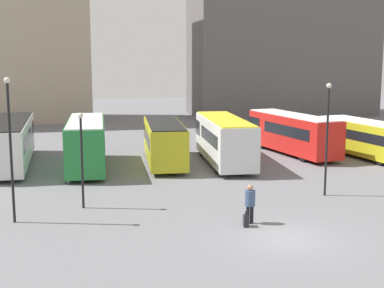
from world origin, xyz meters
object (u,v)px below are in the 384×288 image
Objects in this scene: bus_1 at (86,142)px; lamp_post_2 at (327,131)px; bus_5 at (366,138)px; suitcase at (246,221)px; bus_0 at (10,141)px; bus_3 at (224,139)px; lamp_post_0 at (82,151)px; bus_4 at (292,132)px; traveler at (250,200)px; bus_2 at (164,141)px; lamp_post_1 at (10,140)px.

lamp_post_2 is (12.59, -10.25, 1.78)m from bus_1.
bus_5 reaches higher than suitcase.
bus_0 is 15.02m from bus_3.
lamp_post_0 is (-7.05, 4.61, 2.62)m from suitcase.
bus_5 is at bearing 50.55° from lamp_post_2.
lamp_post_2 is (17.79, -12.37, 1.85)m from bus_0.
lamp_post_0 is at bearing 117.75° from bus_4.
bus_3 is (14.81, -2.51, 0.04)m from bus_0.
bus_5 is 5.31× the size of traveler.
bus_4 is (10.46, 1.79, 0.07)m from bus_2.
bus_3 is 17.49m from lamp_post_1.
bus_4 is at bearing -75.58° from bus_2.
lamp_post_0 is at bearing 69.16° from traveler.
bus_2 is 15.37m from bus_5.
lamp_post_1 reaches higher than bus_5.
suitcase is 8.08m from lamp_post_2.
bus_0 reaches higher than bus_2.
bus_3 reaches higher than suitcase.
lamp_post_0 reaches higher than traveler.
bus_3 reaches higher than traveler.
bus_2 is at bearing 14.76° from traveler.
bus_2 is at bearing 78.73° from bus_5.
bus_2 is at bearing 81.62° from bus_3.
lamp_post_2 is (-3.31, -12.57, 1.89)m from bus_4.
bus_0 is at bearing 44.17° from suitcase.
bus_1 is 12.45m from lamp_post_1.
bus_5 is at bearing -88.16° from bus_1.
bus_1 is at bearing 89.02° from bus_4.
bus_0 is 20.36m from traveler.
bus_2 reaches higher than suitcase.
lamp_post_0 reaches higher than bus_0.
bus_0 is at bearing 111.61° from lamp_post_0.
traveler is at bearing -13.04° from lamp_post_1.
bus_1 reaches higher than bus_0.
bus_4 is at bearing -90.51° from bus_0.
traveler is (6.96, -14.19, -0.72)m from bus_1.
bus_5 is at bearing 24.61° from lamp_post_0.
bus_1 is 12.81× the size of suitcase.
lamp_post_1 reaches higher than bus_4.
bus_0 is at bearing 145.20° from lamp_post_2.
lamp_post_1 reaches higher than bus_2.
bus_4 is at bearing 53.69° from bus_5.
suitcase is at bearing -33.17° from lamp_post_0.
traveler is 8.67m from lamp_post_0.
bus_0 reaches higher than bus_5.
traveler is (-2.64, -13.80, -0.69)m from bus_3.
lamp_post_1 reaches higher than bus_0.
traveler is 7.31m from lamp_post_2.
bus_0 is 1.98× the size of lamp_post_2.
lamp_post_0 is 3.71m from lamp_post_1.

